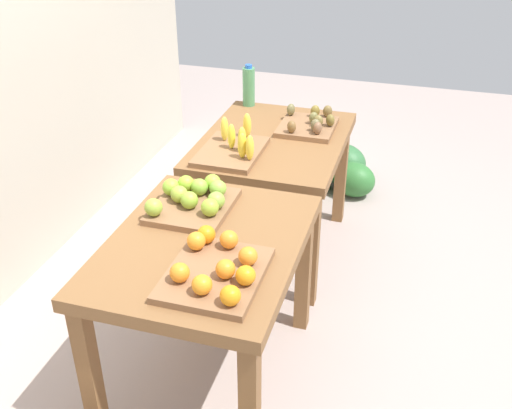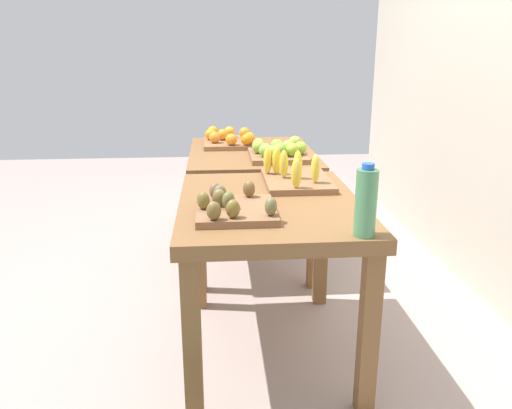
{
  "view_description": "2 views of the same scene",
  "coord_description": "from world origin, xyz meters",
  "px_view_note": "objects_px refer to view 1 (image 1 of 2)",
  "views": [
    {
      "loc": [
        -2.53,
        -0.81,
        2.16
      ],
      "look_at": [
        0.05,
        -0.05,
        0.61
      ],
      "focal_mm": 42.38,
      "sensor_mm": 36.0,
      "label": 1
    },
    {
      "loc": [
        2.73,
        -0.24,
        1.42
      ],
      "look_at": [
        0.0,
        -0.02,
        0.57
      ],
      "focal_mm": 36.06,
      "sensor_mm": 36.0,
      "label": 2
    }
  ],
  "objects_px": {
    "kiwi_bin": "(309,124)",
    "orange_bin": "(216,269)",
    "water_bottle": "(249,86)",
    "display_table_right": "(273,156)",
    "apple_bin": "(193,199)",
    "banana_crate": "(234,147)",
    "display_table_left": "(205,263)",
    "watermelon_pile": "(338,170)"
  },
  "relations": [
    {
      "from": "banana_crate",
      "to": "kiwi_bin",
      "type": "distance_m",
      "value": 0.56
    },
    {
      "from": "apple_bin",
      "to": "watermelon_pile",
      "type": "relative_size",
      "value": 0.59
    },
    {
      "from": "display_table_left",
      "to": "apple_bin",
      "type": "distance_m",
      "value": 0.33
    },
    {
      "from": "water_bottle",
      "to": "apple_bin",
      "type": "bearing_deg",
      "value": -173.69
    },
    {
      "from": "display_table_right",
      "to": "water_bottle",
      "type": "height_order",
      "value": "water_bottle"
    },
    {
      "from": "display_table_left",
      "to": "water_bottle",
      "type": "bearing_deg",
      "value": 10.46
    },
    {
      "from": "orange_bin",
      "to": "kiwi_bin",
      "type": "relative_size",
      "value": 1.24
    },
    {
      "from": "display_table_right",
      "to": "apple_bin",
      "type": "height_order",
      "value": "apple_bin"
    },
    {
      "from": "display_table_right",
      "to": "banana_crate",
      "type": "relative_size",
      "value": 2.36
    },
    {
      "from": "banana_crate",
      "to": "orange_bin",
      "type": "bearing_deg",
      "value": -164.98
    },
    {
      "from": "display_table_right",
      "to": "banana_crate",
      "type": "height_order",
      "value": "banana_crate"
    },
    {
      "from": "display_table_left",
      "to": "water_bottle",
      "type": "distance_m",
      "value": 1.63
    },
    {
      "from": "display_table_left",
      "to": "orange_bin",
      "type": "height_order",
      "value": "orange_bin"
    },
    {
      "from": "banana_crate",
      "to": "water_bottle",
      "type": "bearing_deg",
      "value": 10.82
    },
    {
      "from": "kiwi_bin",
      "to": "display_table_left",
      "type": "bearing_deg",
      "value": 172.65
    },
    {
      "from": "apple_bin",
      "to": "banana_crate",
      "type": "distance_m",
      "value": 0.6
    },
    {
      "from": "kiwi_bin",
      "to": "orange_bin",
      "type": "bearing_deg",
      "value": 178.74
    },
    {
      "from": "watermelon_pile",
      "to": "orange_bin",
      "type": "bearing_deg",
      "value": 177.13
    },
    {
      "from": "display_table_right",
      "to": "orange_bin",
      "type": "height_order",
      "value": "orange_bin"
    },
    {
      "from": "orange_bin",
      "to": "apple_bin",
      "type": "xyz_separation_m",
      "value": [
        0.47,
        0.28,
        0.01
      ]
    },
    {
      "from": "watermelon_pile",
      "to": "banana_crate",
      "type": "bearing_deg",
      "value": 161.69
    },
    {
      "from": "orange_bin",
      "to": "water_bottle",
      "type": "distance_m",
      "value": 1.86
    },
    {
      "from": "display_table_right",
      "to": "water_bottle",
      "type": "distance_m",
      "value": 0.6
    },
    {
      "from": "display_table_left",
      "to": "orange_bin",
      "type": "xyz_separation_m",
      "value": [
        -0.22,
        -0.13,
        0.15
      ]
    },
    {
      "from": "orange_bin",
      "to": "apple_bin",
      "type": "bearing_deg",
      "value": 30.87
    },
    {
      "from": "display_table_right",
      "to": "kiwi_bin",
      "type": "bearing_deg",
      "value": -42.53
    },
    {
      "from": "display_table_left",
      "to": "banana_crate",
      "type": "height_order",
      "value": "banana_crate"
    },
    {
      "from": "orange_bin",
      "to": "watermelon_pile",
      "type": "relative_size",
      "value": 0.66
    },
    {
      "from": "display_table_right",
      "to": "water_bottle",
      "type": "xyz_separation_m",
      "value": [
        0.47,
        0.29,
        0.24
      ]
    },
    {
      "from": "water_bottle",
      "to": "watermelon_pile",
      "type": "height_order",
      "value": "water_bottle"
    },
    {
      "from": "display_table_left",
      "to": "banana_crate",
      "type": "bearing_deg",
      "value": 10.15
    },
    {
      "from": "apple_bin",
      "to": "water_bottle",
      "type": "height_order",
      "value": "water_bottle"
    },
    {
      "from": "orange_bin",
      "to": "water_bottle",
      "type": "xyz_separation_m",
      "value": [
        1.8,
        0.43,
        0.09
      ]
    },
    {
      "from": "orange_bin",
      "to": "banana_crate",
      "type": "relative_size",
      "value": 1.02
    },
    {
      "from": "display_table_right",
      "to": "kiwi_bin",
      "type": "height_order",
      "value": "kiwi_bin"
    },
    {
      "from": "orange_bin",
      "to": "watermelon_pile",
      "type": "height_order",
      "value": "orange_bin"
    },
    {
      "from": "display_table_left",
      "to": "display_table_right",
      "type": "height_order",
      "value": "same"
    },
    {
      "from": "display_table_left",
      "to": "kiwi_bin",
      "type": "xyz_separation_m",
      "value": [
        1.3,
        -0.17,
        0.14
      ]
    },
    {
      "from": "orange_bin",
      "to": "kiwi_bin",
      "type": "distance_m",
      "value": 1.52
    },
    {
      "from": "display_table_right",
      "to": "apple_bin",
      "type": "distance_m",
      "value": 0.9
    },
    {
      "from": "apple_bin",
      "to": "water_bottle",
      "type": "bearing_deg",
      "value": 6.31
    },
    {
      "from": "water_bottle",
      "to": "display_table_right",
      "type": "bearing_deg",
      "value": -147.84
    }
  ]
}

